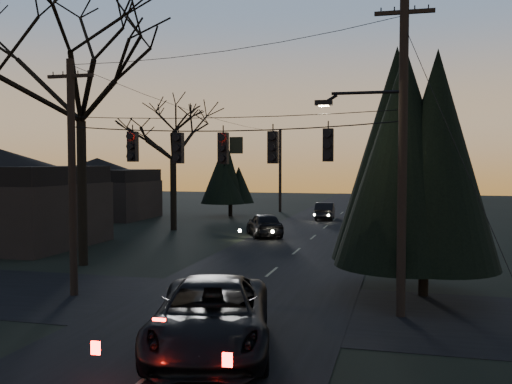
% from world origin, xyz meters
% --- Properties ---
extents(main_road, '(8.00, 120.00, 0.02)m').
position_xyz_m(main_road, '(0.00, 20.00, 0.01)').
color(main_road, black).
rests_on(main_road, ground).
extents(cross_road, '(60.00, 7.00, 0.02)m').
position_xyz_m(cross_road, '(0.00, 10.00, 0.01)').
color(cross_road, black).
rests_on(cross_road, ground).
extents(utility_pole_right, '(5.00, 0.30, 10.00)m').
position_xyz_m(utility_pole_right, '(5.50, 10.00, 0.00)').
color(utility_pole_right, black).
rests_on(utility_pole_right, ground).
extents(utility_pole_left, '(1.80, 0.30, 8.50)m').
position_xyz_m(utility_pole_left, '(-6.00, 10.00, 0.00)').
color(utility_pole_left, black).
rests_on(utility_pole_left, ground).
extents(utility_pole_far_r, '(1.80, 0.30, 8.50)m').
position_xyz_m(utility_pole_far_r, '(5.50, 38.00, 0.00)').
color(utility_pole_far_r, black).
rests_on(utility_pole_far_r, ground).
extents(utility_pole_far_l, '(0.30, 0.30, 8.00)m').
position_xyz_m(utility_pole_far_l, '(-6.00, 46.00, 0.00)').
color(utility_pole_far_l, black).
rests_on(utility_pole_far_l, ground).
extents(span_signal_assembly, '(11.50, 0.44, 1.47)m').
position_xyz_m(span_signal_assembly, '(-0.24, 10.00, 5.34)').
color(span_signal_assembly, black).
rests_on(span_signal_assembly, ground).
extents(bare_tree_left, '(9.93, 9.93, 13.48)m').
position_xyz_m(bare_tree_left, '(-8.96, 15.50, 9.43)').
color(bare_tree_left, black).
rests_on(bare_tree_left, ground).
extents(evergreen_right, '(4.95, 4.95, 8.76)m').
position_xyz_m(evergreen_right, '(6.29, 13.09, 4.97)').
color(evergreen_right, black).
rests_on(evergreen_right, ground).
extents(bare_tree_dist, '(6.40, 6.40, 10.04)m').
position_xyz_m(bare_tree_dist, '(-10.23, 29.45, 7.01)').
color(bare_tree_dist, black).
rests_on(bare_tree_dist, ground).
extents(evergreen_dist, '(3.98, 3.98, 5.47)m').
position_xyz_m(evergreen_dist, '(-9.37, 40.49, 3.33)').
color(evergreen_dist, black).
rests_on(evergreen_dist, ground).
extents(house_left_near, '(10.00, 8.00, 5.60)m').
position_xyz_m(house_left_near, '(-17.00, 20.00, 2.80)').
color(house_left_near, black).
rests_on(house_left_near, ground).
extents(house_left_far, '(9.00, 7.00, 5.20)m').
position_xyz_m(house_left_far, '(-20.00, 36.00, 2.60)').
color(house_left_far, black).
rests_on(house_left_far, ground).
extents(suv_near, '(4.36, 6.85, 1.76)m').
position_xyz_m(suv_near, '(0.80, 5.49, 0.88)').
color(suv_near, black).
rests_on(suv_near, ground).
extents(sedan_oncoming_a, '(3.57, 4.88, 1.55)m').
position_xyz_m(sedan_oncoming_a, '(-3.15, 27.70, 0.77)').
color(sedan_oncoming_a, black).
rests_on(sedan_oncoming_a, ground).
extents(sedan_oncoming_b, '(1.81, 4.38, 1.41)m').
position_xyz_m(sedan_oncoming_b, '(-0.80, 39.74, 0.71)').
color(sedan_oncoming_b, black).
rests_on(sedan_oncoming_b, ground).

